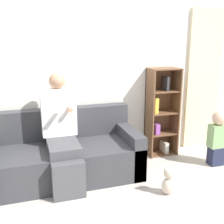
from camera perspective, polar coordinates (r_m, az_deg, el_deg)
name	(u,v)px	position (r m, az deg, el deg)	size (l,w,h in m)	color
ground_plane	(75,196)	(3.17, -7.46, -16.65)	(14.00, 14.00, 0.00)	#BCB2A8
back_wall	(58,68)	(3.66, -10.89, 8.75)	(10.00, 0.06, 2.55)	silver
curtain_panel	(203,80)	(4.44, 18.08, 6.14)	(0.55, 0.04, 2.06)	beige
couch	(48,158)	(3.47, -12.94, -9.03)	(2.18, 0.81, 0.79)	#38383D
adult_seated	(61,129)	(3.26, -10.24, -3.43)	(0.41, 0.75, 1.26)	#47474C
toddler_standing	(218,137)	(3.94, 20.65, -4.72)	(0.23, 0.19, 0.74)	#232842
bookshelf	(161,113)	(4.06, 9.85, -0.19)	(0.42, 0.28, 1.25)	brown
teddy_bear	(169,182)	(3.17, 11.49, -13.68)	(0.16, 0.13, 0.32)	beige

